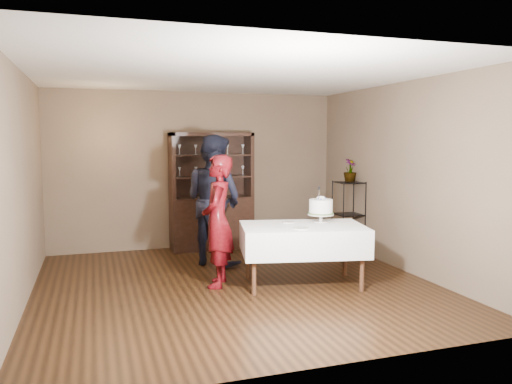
# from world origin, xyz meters

# --- Properties ---
(floor) EXTENTS (5.00, 5.00, 0.00)m
(floor) POSITION_xyz_m (0.00, 0.00, 0.00)
(floor) COLOR black
(floor) RESTS_ON ground
(ceiling) EXTENTS (5.00, 5.00, 0.00)m
(ceiling) POSITION_xyz_m (0.00, 0.00, 2.70)
(ceiling) COLOR silver
(ceiling) RESTS_ON back_wall
(back_wall) EXTENTS (5.00, 0.02, 2.70)m
(back_wall) POSITION_xyz_m (0.00, 2.50, 1.35)
(back_wall) COLOR brown
(back_wall) RESTS_ON floor
(wall_left) EXTENTS (0.02, 5.00, 2.70)m
(wall_left) POSITION_xyz_m (-2.50, 0.00, 1.35)
(wall_left) COLOR brown
(wall_left) RESTS_ON floor
(wall_right) EXTENTS (0.02, 5.00, 2.70)m
(wall_right) POSITION_xyz_m (2.50, 0.00, 1.35)
(wall_right) COLOR brown
(wall_right) RESTS_ON floor
(china_hutch) EXTENTS (1.40, 0.48, 2.00)m
(china_hutch) POSITION_xyz_m (0.20, 2.25, 0.66)
(china_hutch) COLOR black
(china_hutch) RESTS_ON floor
(plant_etagere) EXTENTS (0.42, 0.42, 1.20)m
(plant_etagere) POSITION_xyz_m (2.28, 1.20, 0.65)
(plant_etagere) COLOR black
(plant_etagere) RESTS_ON floor
(cake_table) EXTENTS (1.73, 1.27, 0.78)m
(cake_table) POSITION_xyz_m (0.82, -0.26, 0.60)
(cake_table) COLOR white
(cake_table) RESTS_ON floor
(woman) EXTENTS (0.60, 0.72, 1.69)m
(woman) POSITION_xyz_m (-0.23, 0.05, 0.85)
(woman) COLOR #390509
(woman) RESTS_ON floor
(man) EXTENTS (1.16, 1.20, 1.95)m
(man) POSITION_xyz_m (-0.01, 1.18, 0.98)
(man) COLOR black
(man) RESTS_ON floor
(cake) EXTENTS (0.35, 0.35, 0.48)m
(cake) POSITION_xyz_m (1.15, -0.10, 0.98)
(cake) COLOR beige
(cake) RESTS_ON cake_table
(plate_near) EXTENTS (0.21, 0.21, 0.01)m
(plate_near) POSITION_xyz_m (0.70, -0.50, 0.79)
(plate_near) COLOR beige
(plate_near) RESTS_ON cake_table
(plate_far) EXTENTS (0.20, 0.20, 0.01)m
(plate_far) POSITION_xyz_m (0.72, -0.02, 0.79)
(plate_far) COLOR beige
(plate_far) RESTS_ON cake_table
(potted_plant) EXTENTS (0.29, 0.29, 0.38)m
(potted_plant) POSITION_xyz_m (2.32, 1.25, 1.38)
(potted_plant) COLOR #466A32
(potted_plant) RESTS_ON plant_etagere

